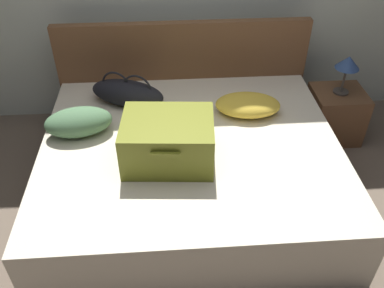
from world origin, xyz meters
name	(u,v)px	position (x,y,z in m)	size (l,w,h in m)	color
ground_plane	(195,234)	(0.00, 0.00, 0.00)	(12.00, 12.00, 0.00)	#6B5B4C
bed	(191,169)	(0.00, 0.40, 0.25)	(2.10, 1.82, 0.50)	beige
headboard	(183,77)	(0.00, 1.35, 0.50)	(2.14, 0.08, 1.00)	brown
hard_case_large	(168,141)	(-0.16, 0.24, 0.65)	(0.62, 0.51, 0.31)	olive
duffel_bag	(127,93)	(-0.46, 0.94, 0.60)	(0.64, 0.43, 0.28)	black
pillow_near_headboard	(248,105)	(0.46, 0.75, 0.57)	(0.50, 0.31, 0.15)	gold
pillow_center_head	(79,122)	(-0.79, 0.57, 0.60)	(0.48, 0.27, 0.20)	#4C724C
nightstand	(335,115)	(1.33, 1.06, 0.23)	(0.44, 0.40, 0.46)	brown
table_lamp	(348,64)	(1.33, 1.06, 0.72)	(0.20, 0.20, 0.34)	#3F3833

